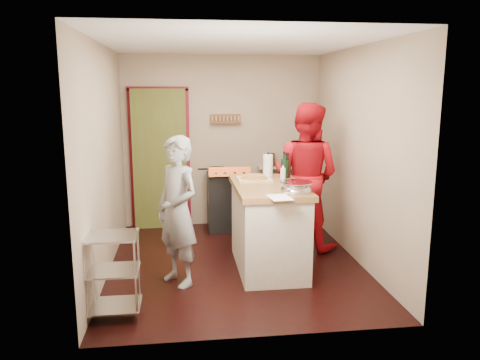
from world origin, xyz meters
The scene contains 10 objects.
floor centered at (0.00, 0.00, 0.00)m, with size 3.50×3.50×0.00m, color black.
back_wall centered at (-0.64, 1.78, 1.13)m, with size 3.00×0.44×2.60m.
left_wall centered at (-1.50, 0.00, 1.30)m, with size 0.04×3.50×2.60m, color tan.
right_wall centered at (1.50, 0.00, 1.30)m, with size 0.04×3.50×2.60m, color tan.
ceiling centered at (0.00, 0.00, 2.61)m, with size 3.00×3.50×0.02m, color white.
stove centered at (0.05, 1.42, 0.45)m, with size 0.60×0.63×1.00m.
wire_shelving centered at (-1.28, -1.20, 0.44)m, with size 0.48×0.40×0.80m.
island centered at (0.37, -0.19, 0.53)m, with size 0.79×1.49×1.32m.
person_stripe centered at (-0.68, -0.51, 0.81)m, with size 0.59×0.39×1.62m, color #A5A5A9.
person_red centered at (1.00, 0.54, 0.96)m, with size 0.94×0.73×1.93m, color #B20B15.
Camera 1 is at (-0.62, -5.39, 2.10)m, focal length 35.00 mm.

